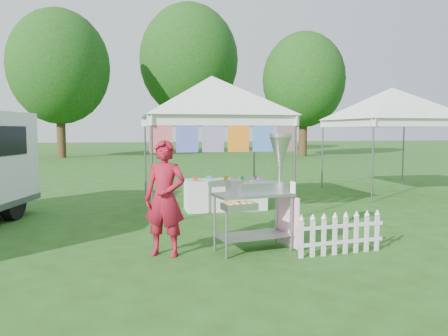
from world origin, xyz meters
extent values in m
plane|color=#274714|center=(0.00, 0.00, 0.00)|extent=(120.00, 120.00, 0.00)
cylinder|color=#59595E|center=(-1.42, 2.08, 1.05)|extent=(0.04, 0.04, 2.10)
cylinder|color=#59595E|center=(1.42, 2.08, 1.05)|extent=(0.04, 0.04, 2.10)
cylinder|color=#59595E|center=(-1.42, 4.92, 1.05)|extent=(0.04, 0.04, 2.10)
cylinder|color=#59595E|center=(1.42, 4.92, 1.05)|extent=(0.04, 0.04, 2.10)
cube|color=white|center=(0.00, 2.08, 2.00)|extent=(3.00, 0.03, 0.22)
cube|color=white|center=(0.00, 4.92, 2.00)|extent=(3.00, 0.03, 0.22)
pyramid|color=white|center=(0.00, 3.50, 3.00)|extent=(4.24, 4.24, 0.90)
cylinder|color=#59595E|center=(0.00, 2.08, 2.08)|extent=(3.00, 0.03, 0.03)
cube|color=#C71893|center=(-1.25, 2.08, 1.73)|extent=(0.42, 0.01, 0.70)
cube|color=purple|center=(-0.75, 2.08, 1.73)|extent=(0.42, 0.01, 0.70)
cube|color=#36BECD|center=(-0.25, 2.08, 1.73)|extent=(0.42, 0.01, 0.70)
cube|color=#FA3B1B|center=(0.25, 2.08, 1.73)|extent=(0.42, 0.01, 0.70)
cube|color=#1735BB|center=(0.75, 2.08, 1.73)|extent=(0.42, 0.01, 0.70)
cube|color=#EA540C|center=(1.25, 2.08, 1.73)|extent=(0.42, 0.01, 0.70)
cylinder|color=#59595E|center=(4.08, 3.58, 1.05)|extent=(0.04, 0.04, 2.10)
cylinder|color=#59595E|center=(4.08, 6.42, 1.05)|extent=(0.04, 0.04, 2.10)
cylinder|color=#59595E|center=(6.92, 6.42, 1.05)|extent=(0.04, 0.04, 2.10)
cube|color=white|center=(5.50, 3.58, 2.00)|extent=(3.00, 0.03, 0.22)
cube|color=white|center=(5.50, 6.42, 2.00)|extent=(3.00, 0.03, 0.22)
pyramid|color=white|center=(5.50, 5.00, 3.00)|extent=(4.24, 4.24, 0.90)
cylinder|color=#59595E|center=(5.50, 3.58, 2.08)|extent=(3.00, 0.03, 0.03)
cylinder|color=#3D2716|center=(-6.00, 24.00, 1.98)|extent=(0.56, 0.56, 3.96)
ellipsoid|color=#29631B|center=(-6.00, 24.00, 5.85)|extent=(6.40, 6.40, 7.36)
cylinder|color=#3D2716|center=(3.00, 28.00, 2.42)|extent=(0.56, 0.56, 4.84)
ellipsoid|color=#29631B|center=(3.00, 28.00, 7.15)|extent=(7.60, 7.60, 8.74)
cylinder|color=#3D2716|center=(10.00, 22.00, 1.76)|extent=(0.56, 0.56, 3.52)
ellipsoid|color=#29631B|center=(10.00, 22.00, 5.20)|extent=(5.60, 5.60, 6.44)
cylinder|color=gray|center=(-0.54, -0.30, 0.43)|extent=(0.04, 0.04, 0.85)
cylinder|color=gray|center=(0.49, -0.14, 0.43)|extent=(0.04, 0.04, 0.85)
cylinder|color=gray|center=(-0.61, 0.17, 0.43)|extent=(0.04, 0.04, 0.85)
cylinder|color=gray|center=(0.42, 0.33, 0.43)|extent=(0.04, 0.04, 0.85)
cube|color=gray|center=(-0.06, 0.02, 0.24)|extent=(1.15, 0.70, 0.01)
cube|color=#B7B7BC|center=(-0.06, 0.02, 0.85)|extent=(1.21, 0.74, 0.04)
cube|color=#B7B7BC|center=(0.10, 0.09, 0.94)|extent=(0.83, 0.36, 0.14)
cube|color=gray|center=(-0.35, 0.02, 0.98)|extent=(0.22, 0.24, 0.21)
cylinder|color=gray|center=(0.40, 0.14, 1.28)|extent=(0.05, 0.05, 0.85)
cone|color=#B7B7BC|center=(0.40, 0.14, 1.52)|extent=(0.39, 0.39, 0.38)
cylinder|color=#B7B7BC|center=(0.40, 0.14, 1.72)|extent=(0.41, 0.41, 0.06)
cube|color=#B7B7BC|center=(-0.38, -0.40, 0.76)|extent=(0.49, 0.35, 0.09)
cube|color=#FFABCB|center=(0.51, 0.11, 0.43)|extent=(0.13, 0.71, 0.77)
cube|color=white|center=(0.50, -0.17, 0.97)|extent=(0.03, 0.13, 0.17)
imported|color=maroon|center=(-1.36, 0.06, 0.83)|extent=(0.72, 0.62, 1.67)
cylinder|color=black|center=(-4.13, 3.25, 0.35)|extent=(0.40, 0.74, 0.70)
cube|color=silver|center=(0.50, -0.50, 0.28)|extent=(0.07, 0.03, 0.56)
cube|color=silver|center=(0.68, -0.49, 0.28)|extent=(0.07, 0.03, 0.56)
cube|color=silver|center=(0.86, -0.47, 0.28)|extent=(0.07, 0.03, 0.56)
cube|color=silver|center=(1.03, -0.45, 0.28)|extent=(0.07, 0.03, 0.56)
cube|color=silver|center=(1.21, -0.44, 0.28)|extent=(0.07, 0.03, 0.56)
cube|color=silver|center=(1.39, -0.42, 0.28)|extent=(0.07, 0.03, 0.56)
cube|color=silver|center=(1.57, -0.40, 0.28)|extent=(0.07, 0.03, 0.56)
cube|color=silver|center=(1.75, -0.39, 0.28)|extent=(0.07, 0.03, 0.56)
cube|color=silver|center=(1.12, -0.44, 0.18)|extent=(1.44, 0.15, 0.05)
cube|color=silver|center=(1.12, -0.44, 0.42)|extent=(1.44, 0.15, 0.05)
cube|color=white|center=(0.29, 3.43, 0.34)|extent=(1.80, 0.70, 0.69)
camera|label=1|loc=(-1.88, -6.14, 1.81)|focal=35.00mm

